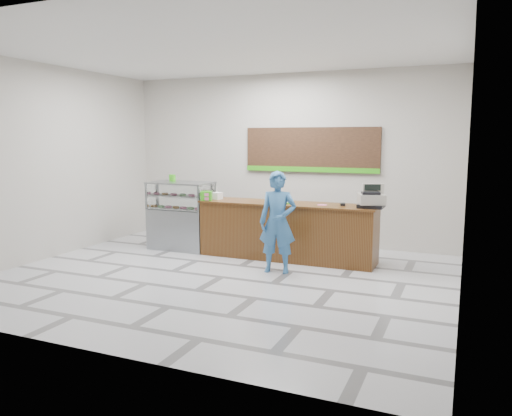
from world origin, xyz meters
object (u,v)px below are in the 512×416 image
at_px(sales_counter, 287,231).
at_px(cash_register, 372,199).
at_px(customer, 278,222).
at_px(serving_tray, 282,202).
at_px(display_case, 181,215).

bearing_deg(sales_counter, cash_register, -0.57).
xyz_separation_m(sales_counter, customer, (0.16, -0.90, 0.31)).
relative_size(cash_register, customer, 0.33).
height_order(sales_counter, serving_tray, serving_tray).
distance_m(cash_register, customer, 1.65).
bearing_deg(display_case, sales_counter, 0.01).
bearing_deg(serving_tray, display_case, 167.13).
height_order(serving_tray, customer, customer).
bearing_deg(cash_register, customer, -166.03).
bearing_deg(serving_tray, sales_counter, 13.44).
xyz_separation_m(display_case, serving_tray, (2.13, -0.04, 0.36)).
distance_m(display_case, serving_tray, 2.16).
xyz_separation_m(sales_counter, display_case, (-2.22, -0.00, 0.16)).
distance_m(display_case, customer, 2.55).
distance_m(display_case, cash_register, 3.75).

